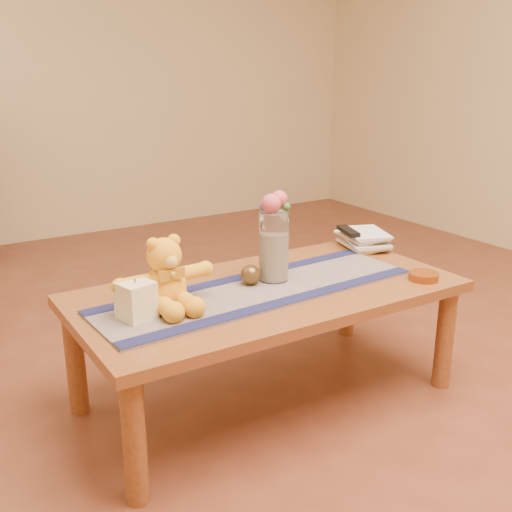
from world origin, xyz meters
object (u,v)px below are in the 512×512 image
pillar_candle (136,300)px  glass_vase (274,246)px  amber_dish (424,276)px  bronze_ball (251,275)px  teddy_bear (164,273)px  book_bottom (347,247)px  tv_remote (348,231)px

pillar_candle → glass_vase: size_ratio=0.46×
amber_dish → bronze_ball: bearing=154.2°
teddy_bear → book_bottom: size_ratio=1.51×
teddy_bear → bronze_ball: (0.35, 0.03, -0.08)m
tv_remote → teddy_bear: bearing=-151.2°
book_bottom → tv_remote: tv_remote is taller
teddy_bear → book_bottom: 0.98m
tv_remote → bronze_ball: bearing=-147.2°
tv_remote → book_bottom: bearing=90.0°
book_bottom → tv_remote: size_ratio=1.39×
book_bottom → tv_remote: bearing=-93.0°
teddy_bear → tv_remote: size_ratio=2.10×
teddy_bear → bronze_ball: bearing=1.6°
glass_vase → bronze_ball: bearing=179.0°
teddy_bear → pillar_candle: (-0.12, -0.05, -0.05)m
teddy_bear → tv_remote: 0.97m
book_bottom → amber_dish: (-0.01, -0.46, 0.00)m
bronze_ball → glass_vase: bearing=-1.0°
glass_vase → book_bottom: glass_vase is taller
bronze_ball → book_bottom: 0.63m
pillar_candle → glass_vase: 0.58m
pillar_candle → glass_vase: (0.57, 0.07, 0.07)m
glass_vase → book_bottom: size_ratio=1.17×
teddy_bear → pillar_candle: teddy_bear is taller
teddy_bear → glass_vase: 0.45m
pillar_candle → amber_dish: bearing=-11.4°
bronze_ball → tv_remote: tv_remote is taller
pillar_candle → tv_remote: pillar_candle is taller
tv_remote → amber_dish: tv_remote is taller
teddy_bear → pillar_candle: size_ratio=2.81×
bronze_ball → tv_remote: (0.60, 0.17, 0.04)m
glass_vase → tv_remote: size_ratio=1.62×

